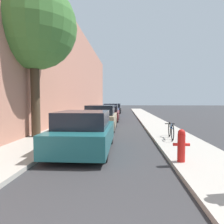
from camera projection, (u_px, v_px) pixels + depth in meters
ground_plane at (117, 123)px, 16.33m from camera, size 120.00×120.00×0.00m
sidewalk_left at (81, 122)px, 16.50m from camera, size 2.00×52.00×0.12m
sidewalk_right at (154, 123)px, 16.15m from camera, size 2.00×52.00×0.12m
building_facade_left at (63, 66)px, 16.33m from camera, size 0.70×52.00×9.09m
parked_car_teal at (84, 132)px, 7.30m from camera, size 1.89×4.06×1.42m
parked_car_champagne at (101, 118)px, 12.71m from camera, size 1.81×4.08×1.51m
parked_car_maroon at (109, 114)px, 17.99m from camera, size 1.77×3.99×1.33m
parked_car_navy at (111, 110)px, 23.74m from camera, size 1.74×4.28×1.42m
parked_car_black at (115, 109)px, 28.96m from camera, size 1.74×3.98×1.38m
parked_car_grey at (116, 108)px, 33.80m from camera, size 1.72×4.01×1.29m
street_tree_near at (34, 27)px, 9.35m from camera, size 3.88×3.88×6.98m
fire_hydrant at (181, 145)px, 5.63m from camera, size 0.45×0.21×0.90m
bicycle at (171, 131)px, 9.08m from camera, size 0.44×1.65×0.67m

